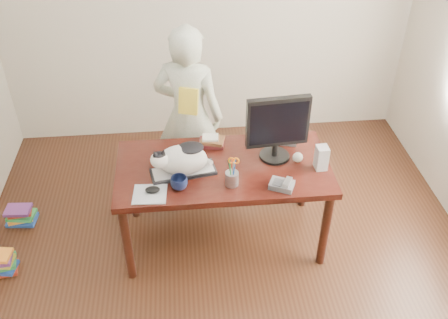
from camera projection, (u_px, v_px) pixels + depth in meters
room at (233, 148)px, 2.89m from camera, size 4.50×4.50×4.50m
desk at (222, 175)px, 3.88m from camera, size 1.60×0.80×0.75m
keyboard at (183, 171)px, 3.66m from camera, size 0.50×0.26×0.03m
cat at (181, 159)px, 3.58m from camera, size 0.46×0.29×0.26m
monitor at (278, 125)px, 3.63m from camera, size 0.47×0.25×0.53m
pen_cup at (232, 177)px, 3.52m from camera, size 0.11×0.11×0.24m
mousepad at (150, 194)px, 3.47m from camera, size 0.25×0.23×0.01m
mouse at (152, 190)px, 3.48m from camera, size 0.11×0.07×0.04m
coffee_mug at (179, 183)px, 3.50m from camera, size 0.17×0.17×0.10m
phone at (282, 184)px, 3.52m from camera, size 0.20×0.18×0.08m
speaker at (321, 158)px, 3.66m from camera, size 0.09×0.10×0.19m
baseball at (298, 157)px, 3.75m from camera, size 0.08×0.08×0.08m
book_stack at (212, 141)px, 3.93m from camera, size 0.22×0.18×0.07m
calculator at (287, 135)px, 4.00m from camera, size 0.21×0.25×0.07m
person at (189, 116)px, 4.18m from camera, size 0.68×0.55×1.61m
held_book at (188, 101)px, 3.90m from camera, size 0.17×0.13×0.21m
book_pile_a at (0, 263)px, 3.84m from camera, size 0.27×0.22×0.18m
book_pile_b at (21, 215)px, 4.29m from camera, size 0.26×0.20×0.15m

